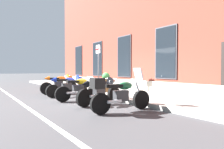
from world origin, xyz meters
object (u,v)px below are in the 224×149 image
Objects in this scene: motorcycle_yellow_naked at (80,89)px; barrel_planter at (106,83)px; motorcycle_blue_sport at (69,85)px; motorcycle_orange_sport at (61,83)px; motorcycle_black_sport at (102,89)px; parking_sign at (98,61)px; motorcycle_green_touring at (119,94)px.

barrel_planter reaches higher than motorcycle_yellow_naked.
motorcycle_orange_sport is at bearing 177.25° from motorcycle_blue_sport.
motorcycle_orange_sport is 2.50m from barrel_planter.
motorcycle_orange_sport is 2.01× the size of barrel_planter.
parking_sign reaches higher than motorcycle_black_sport.
barrel_planter is at bearing 141.27° from motorcycle_black_sport.
motorcycle_orange_sport is at bearing -128.46° from parking_sign.
motorcycle_green_touring is at bearing -2.76° from motorcycle_orange_sport.
motorcycle_blue_sport is 0.99× the size of motorcycle_green_touring.
motorcycle_yellow_naked is at bearing -4.82° from motorcycle_orange_sport.
motorcycle_orange_sport is at bearing -136.78° from barrel_planter.
motorcycle_yellow_naked is 2.03× the size of barrel_planter.
parking_sign is (0.00, 1.65, 1.19)m from motorcycle_blue_sport.
parking_sign is at bearing 51.54° from motorcycle_orange_sport.
motorcycle_blue_sport is at bearing -107.41° from barrel_planter.
motorcycle_green_touring is 2.12× the size of barrel_planter.
motorcycle_black_sport is at bearing -38.73° from barrel_planter.
parking_sign is at bearing -168.25° from barrel_planter.
motorcycle_orange_sport is at bearing 175.18° from motorcycle_yellow_naked.
barrel_planter is at bearing 11.75° from parking_sign.
motorcycle_yellow_naked is at bearing 179.35° from motorcycle_green_touring.
parking_sign reaches higher than barrel_planter.
parking_sign is at bearing 155.21° from motorcycle_green_touring.
motorcycle_yellow_naked is at bearing -165.50° from motorcycle_black_sport.
motorcycle_green_touring is (1.42, -0.34, 0.01)m from motorcycle_black_sport.
barrel_planter reaches higher than motorcycle_black_sport.
motorcycle_black_sport is 1.46m from motorcycle_green_touring.
barrel_planter is at bearing 43.22° from motorcycle_orange_sport.
parking_sign is at bearing 149.65° from motorcycle_black_sport.
motorcycle_blue_sport is at bearing 177.24° from motorcycle_green_touring.
barrel_planter is at bearing 113.42° from motorcycle_yellow_naked.
motorcycle_orange_sport is 1.27m from motorcycle_blue_sport.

